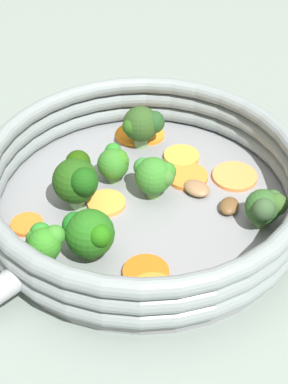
{
  "coord_description": "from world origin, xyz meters",
  "views": [
    {
      "loc": [
        -0.26,
        -0.41,
        0.44
      ],
      "look_at": [
        0.0,
        0.0,
        0.03
      ],
      "focal_mm": 60.0,
      "sensor_mm": 36.0,
      "label": 1
    }
  ],
  "objects_px": {
    "carrot_slice_7": "(181,157)",
    "broccoli_floret_0": "(142,124)",
    "broccoli_floret_4": "(89,233)",
    "broccoli_floret_6": "(77,179)",
    "carrot_slice_0": "(27,224)",
    "carrot_slice_4": "(187,176)",
    "skillet": "(144,208)",
    "broccoli_floret_3": "(266,207)",
    "carrot_slice_3": "(235,176)",
    "carrot_slice_8": "(106,203)",
    "broccoli_floret_1": "(155,175)",
    "broccoli_floret_2": "(45,242)",
    "broccoli_floret_5": "(115,162)",
    "carrot_slice_2": "(153,293)",
    "carrot_slice_5": "(135,135)",
    "mushroom_piece_1": "(229,206)",
    "carrot_slice_6": "(148,135)",
    "mushroom_piece_0": "(197,188)",
    "carrot_slice_1": "(146,273)"
  },
  "relations": [
    {
      "from": "broccoli_floret_6",
      "to": "mushroom_piece_1",
      "type": "distance_m",
      "value": 0.15
    },
    {
      "from": "carrot_slice_3",
      "to": "mushroom_piece_0",
      "type": "relative_size",
      "value": 1.6
    },
    {
      "from": "carrot_slice_0",
      "to": "carrot_slice_4",
      "type": "distance_m",
      "value": 0.18
    },
    {
      "from": "broccoli_floret_0",
      "to": "mushroom_piece_1",
      "type": "distance_m",
      "value": 0.14
    },
    {
      "from": "carrot_slice_6",
      "to": "broccoli_floret_1",
      "type": "relative_size",
      "value": 0.81
    },
    {
      "from": "mushroom_piece_0",
      "to": "broccoli_floret_2",
      "type": "bearing_deg",
      "value": -178.06
    },
    {
      "from": "broccoli_floret_4",
      "to": "broccoli_floret_6",
      "type": "bearing_deg",
      "value": 70.04
    },
    {
      "from": "carrot_slice_3",
      "to": "mushroom_piece_1",
      "type": "height_order",
      "value": "mushroom_piece_1"
    },
    {
      "from": "carrot_slice_7",
      "to": "broccoli_floret_0",
      "type": "bearing_deg",
      "value": 117.45
    },
    {
      "from": "carrot_slice_5",
      "to": "carrot_slice_6",
      "type": "height_order",
      "value": "same"
    },
    {
      "from": "broccoli_floret_3",
      "to": "broccoli_floret_1",
      "type": "bearing_deg",
      "value": 124.0
    },
    {
      "from": "carrot_slice_8",
      "to": "broccoli_floret_0",
      "type": "relative_size",
      "value": 0.79
    },
    {
      "from": "broccoli_floret_0",
      "to": "broccoli_floret_4",
      "type": "distance_m",
      "value": 0.18
    },
    {
      "from": "broccoli_floret_0",
      "to": "mushroom_piece_1",
      "type": "xyz_separation_m",
      "value": [
        0.01,
        -0.14,
        -0.02
      ]
    },
    {
      "from": "carrot_slice_0",
      "to": "broccoli_floret_2",
      "type": "xyz_separation_m",
      "value": [
        -0.0,
        -0.05,
        0.02
      ]
    },
    {
      "from": "carrot_slice_0",
      "to": "broccoli_floret_1",
      "type": "relative_size",
      "value": 0.7
    },
    {
      "from": "broccoli_floret_1",
      "to": "broccoli_floret_4",
      "type": "relative_size",
      "value": 0.85
    },
    {
      "from": "carrot_slice_7",
      "to": "broccoli_floret_5",
      "type": "xyz_separation_m",
      "value": [
        -0.08,
        0.01,
        0.02
      ]
    },
    {
      "from": "carrot_slice_3",
      "to": "broccoli_floret_5",
      "type": "relative_size",
      "value": 1.26
    },
    {
      "from": "carrot_slice_5",
      "to": "mushroom_piece_1",
      "type": "bearing_deg",
      "value": -85.76
    },
    {
      "from": "carrot_slice_6",
      "to": "mushroom_piece_0",
      "type": "xyz_separation_m",
      "value": [
        -0.01,
        -0.11,
        0.0
      ]
    },
    {
      "from": "carrot_slice_2",
      "to": "broccoli_floret_3",
      "type": "height_order",
      "value": "broccoli_floret_3"
    },
    {
      "from": "carrot_slice_3",
      "to": "broccoli_floret_6",
      "type": "xyz_separation_m",
      "value": [
        -0.16,
        0.05,
        0.03
      ]
    },
    {
      "from": "carrot_slice_1",
      "to": "carrot_slice_4",
      "type": "height_order",
      "value": "same"
    },
    {
      "from": "broccoli_floret_3",
      "to": "mushroom_piece_1",
      "type": "relative_size",
      "value": 1.6
    },
    {
      "from": "carrot_slice_3",
      "to": "carrot_slice_8",
      "type": "distance_m",
      "value": 0.14
    },
    {
      "from": "skillet",
      "to": "broccoli_floret_3",
      "type": "relative_size",
      "value": 7.46
    },
    {
      "from": "broccoli_floret_6",
      "to": "broccoli_floret_0",
      "type": "bearing_deg",
      "value": 25.76
    },
    {
      "from": "carrot_slice_1",
      "to": "carrot_slice_8",
      "type": "xyz_separation_m",
      "value": [
        0.02,
        0.1,
        -0.0
      ]
    },
    {
      "from": "carrot_slice_5",
      "to": "broccoli_floret_0",
      "type": "distance_m",
      "value": 0.03
    },
    {
      "from": "carrot_slice_1",
      "to": "carrot_slice_6",
      "type": "relative_size",
      "value": 1.15
    },
    {
      "from": "carrot_slice_3",
      "to": "mushroom_piece_1",
      "type": "xyz_separation_m",
      "value": [
        -0.04,
        -0.04,
        0.0
      ]
    },
    {
      "from": "carrot_slice_5",
      "to": "broccoli_floret_0",
      "type": "height_order",
      "value": "broccoli_floret_0"
    },
    {
      "from": "broccoli_floret_2",
      "to": "broccoli_floret_3",
      "type": "relative_size",
      "value": 1.01
    },
    {
      "from": "skillet",
      "to": "broccoli_floret_3",
      "type": "bearing_deg",
      "value": -48.29
    },
    {
      "from": "carrot_slice_2",
      "to": "broccoli_floret_6",
      "type": "distance_m",
      "value": 0.14
    },
    {
      "from": "carrot_slice_1",
      "to": "carrot_slice_5",
      "type": "relative_size",
      "value": 0.96
    },
    {
      "from": "carrot_slice_5",
      "to": "broccoli_floret_0",
      "type": "xyz_separation_m",
      "value": [
        -0.0,
        -0.02,
        0.03
      ]
    },
    {
      "from": "broccoli_floret_5",
      "to": "broccoli_floret_3",
      "type": "bearing_deg",
      "value": -58.65
    },
    {
      "from": "broccoli_floret_0",
      "to": "broccoli_floret_4",
      "type": "relative_size",
      "value": 0.93
    },
    {
      "from": "carrot_slice_5",
      "to": "broccoli_floret_4",
      "type": "height_order",
      "value": "broccoli_floret_4"
    },
    {
      "from": "carrot_slice_2",
      "to": "broccoli_floret_4",
      "type": "xyz_separation_m",
      "value": [
        -0.02,
        0.07,
        0.03
      ]
    },
    {
      "from": "carrot_slice_0",
      "to": "broccoli_floret_0",
      "type": "xyz_separation_m",
      "value": [
        0.16,
        0.05,
        0.03
      ]
    },
    {
      "from": "carrot_slice_1",
      "to": "broccoli_floret_6",
      "type": "height_order",
      "value": "broccoli_floret_6"
    },
    {
      "from": "broccoli_floret_4",
      "to": "broccoli_floret_6",
      "type": "relative_size",
      "value": 0.95
    },
    {
      "from": "carrot_slice_3",
      "to": "carrot_slice_5",
      "type": "bearing_deg",
      "value": 111.69
    },
    {
      "from": "carrot_slice_0",
      "to": "broccoli_floret_4",
      "type": "distance_m",
      "value": 0.08
    },
    {
      "from": "carrot_slice_0",
      "to": "carrot_slice_4",
      "type": "relative_size",
      "value": 0.72
    },
    {
      "from": "carrot_slice_3",
      "to": "broccoli_floret_3",
      "type": "distance_m",
      "value": 0.08
    },
    {
      "from": "carrot_slice_4",
      "to": "mushroom_piece_0",
      "type": "xyz_separation_m",
      "value": [
        -0.01,
        -0.02,
        0.0
      ]
    }
  ]
}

